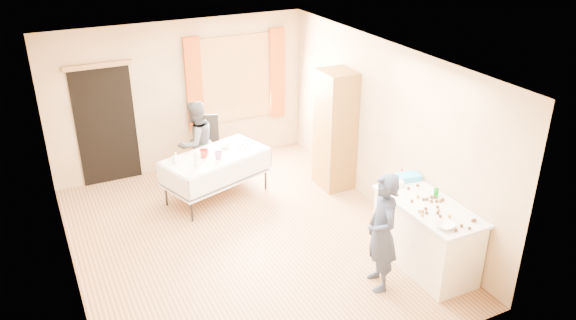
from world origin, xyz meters
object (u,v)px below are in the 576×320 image
counter (426,235)px  party_table (216,172)px  girl (382,233)px  woman (196,143)px  chair (208,156)px  cabinet (335,130)px

counter → party_table: bearing=121.3°
girl → woman: 3.84m
chair → counter: bearing=-45.0°
counter → girl: 0.84m
chair → girl: bearing=-55.6°
cabinet → girl: cabinet is taller
cabinet → counter: bearing=-92.3°
party_table → girl: 3.23m
cabinet → chair: 2.33m
counter → girl: (-0.77, -0.10, 0.31)m
cabinet → chair: cabinet is taller
party_table → chair: (0.17, 0.95, -0.14)m
cabinet → girl: (-0.87, -2.58, -0.22)m
party_table → girl: size_ratio=1.19×
cabinet → girl: bearing=-108.7°
party_table → woman: (-0.11, 0.63, 0.28)m
chair → girl: size_ratio=0.66×
counter → party_table: counter is taller
cabinet → counter: cabinet is taller
counter → girl: size_ratio=0.98×
girl → woman: size_ratio=1.06×
counter → party_table: 3.45m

